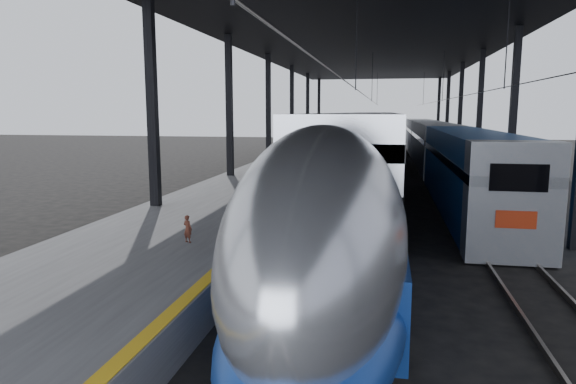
# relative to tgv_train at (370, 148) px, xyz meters

# --- Properties ---
(ground) EXTENTS (160.00, 160.00, 0.00)m
(ground) POSITION_rel_tgv_train_xyz_m (-2.00, -22.90, -2.16)
(ground) COLOR black
(ground) RESTS_ON ground
(platform) EXTENTS (6.00, 80.00, 1.00)m
(platform) POSITION_rel_tgv_train_xyz_m (-5.50, -2.90, -1.66)
(platform) COLOR #4C4C4F
(platform) RESTS_ON ground
(yellow_strip) EXTENTS (0.30, 80.00, 0.01)m
(yellow_strip) POSITION_rel_tgv_train_xyz_m (-2.70, -2.90, -1.16)
(yellow_strip) COLOR gold
(yellow_strip) RESTS_ON platform
(rails) EXTENTS (6.52, 80.00, 0.16)m
(rails) POSITION_rel_tgv_train_xyz_m (2.50, -2.90, -2.08)
(rails) COLOR slate
(rails) RESTS_ON ground
(canopy) EXTENTS (18.00, 75.00, 9.47)m
(canopy) POSITION_rel_tgv_train_xyz_m (-0.10, -2.90, 6.95)
(canopy) COLOR black
(canopy) RESTS_ON ground
(tgv_train) EXTENTS (3.23, 65.20, 4.63)m
(tgv_train) POSITION_rel_tgv_train_xyz_m (0.00, 0.00, 0.00)
(tgv_train) COLOR #AAACB1
(tgv_train) RESTS_ON ground
(second_train) EXTENTS (2.76, 56.05, 3.81)m
(second_train) POSITION_rel_tgv_train_xyz_m (5.00, 6.66, -0.24)
(second_train) COLOR navy
(second_train) RESTS_ON ground
(child) EXTENTS (0.34, 0.28, 0.79)m
(child) POSITION_rel_tgv_train_xyz_m (-4.35, -23.19, -0.77)
(child) COLOR #54271C
(child) RESTS_ON platform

